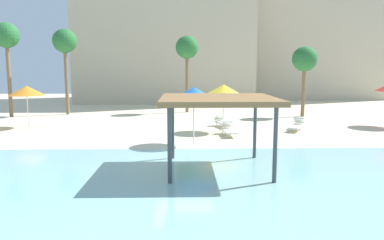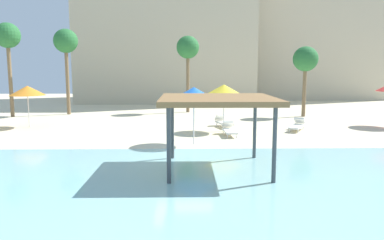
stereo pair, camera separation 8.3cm
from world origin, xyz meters
name	(u,v)px [view 1 (the left image)]	position (x,y,z in m)	size (l,w,h in m)	color
ground_plane	(185,157)	(0.00, 0.00, 0.00)	(80.00, 80.00, 0.00)	beige
lagoon_water	(185,202)	(0.00, -5.25, 0.02)	(44.00, 13.50, 0.04)	#8CC6CC
shade_pavilion	(218,102)	(1.20, -1.94, 2.50)	(4.06, 4.06, 2.68)	#42474C
beach_umbrella_orange_1	(27,91)	(-9.83, 8.25, 2.32)	(2.19, 2.19, 2.62)	silver
beach_umbrella_blue_2	(194,93)	(0.46, 2.69, 2.49)	(2.22, 2.22, 2.80)	silver
beach_umbrella_yellow_3	(223,90)	(2.30, 6.45, 2.47)	(2.14, 2.14, 2.77)	silver
lounge_chair_0	(223,122)	(2.47, 8.13, 0.33)	(1.07, 1.99, 0.74)	white
lounge_chair_1	(297,125)	(6.76, 6.65, 0.33)	(1.46, 1.95, 0.74)	white
lounge_chair_2	(229,129)	(2.49, 5.14, 0.33)	(0.70, 1.92, 0.74)	white
palm_tree_0	(187,49)	(0.28, 16.30, 5.29)	(1.90, 1.90, 6.40)	brown
palm_tree_1	(6,38)	(-13.31, 13.53, 5.96)	(1.90, 1.90, 7.11)	brown
palm_tree_2	(305,60)	(9.21, 13.21, 4.31)	(1.90, 1.90, 5.36)	brown
palm_tree_3	(65,43)	(-9.42, 14.97, 5.68)	(1.90, 1.90, 6.81)	brown
hotel_block_0	(166,19)	(-2.02, 28.90, 9.41)	(19.03, 11.62, 18.81)	beige
hotel_block_1	(299,26)	(14.74, 32.82, 9.02)	(18.55, 10.56, 18.05)	beige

